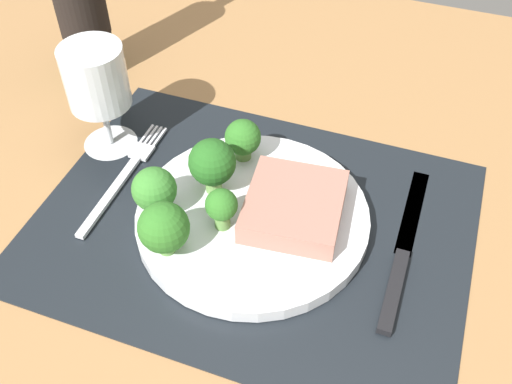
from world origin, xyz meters
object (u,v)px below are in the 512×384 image
(steak, at_px, (294,206))
(wine_glass, at_px, (97,83))
(fork, at_px, (124,175))
(plate, at_px, (253,217))
(knife, at_px, (402,257))

(steak, height_order, wine_glass, wine_glass)
(fork, bearing_deg, steak, -2.55)
(plate, distance_m, fork, 0.17)
(steak, relative_size, wine_glass, 0.79)
(knife, bearing_deg, wine_glass, 169.14)
(plate, xyz_separation_m, wine_glass, (-0.21, 0.06, 0.08))
(plate, height_order, knife, plate)
(knife, relative_size, wine_glass, 1.68)
(fork, height_order, wine_glass, wine_glass)
(plate, xyz_separation_m, fork, (-0.17, 0.01, -0.01))
(wine_glass, bearing_deg, knife, -8.83)
(knife, bearing_deg, steak, 174.62)
(steak, distance_m, fork, 0.21)
(plate, height_order, steak, steak)
(knife, distance_m, wine_glass, 0.39)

